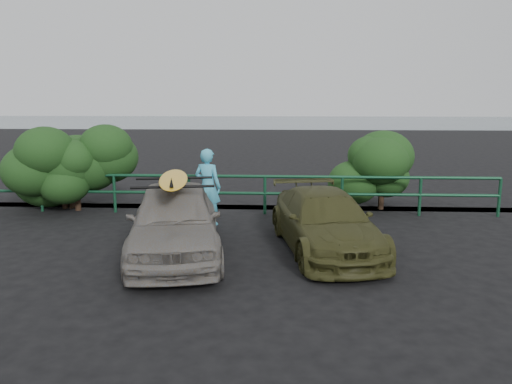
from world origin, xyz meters
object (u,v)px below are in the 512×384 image
(man, at_px, (208,187))
(surfboard, at_px, (173,179))
(guardrail, at_px, (227,194))
(olive_vehicle, at_px, (325,222))
(sedan, at_px, (175,220))

(man, height_order, surfboard, man)
(guardrail, bearing_deg, olive_vehicle, -53.39)
(olive_vehicle, relative_size, surfboard, 1.61)
(guardrail, relative_size, sedan, 3.35)
(guardrail, relative_size, man, 7.62)
(guardrail, xyz_separation_m, sedan, (-0.60, -3.64, 0.19))
(sedan, height_order, man, man)
(olive_vehicle, xyz_separation_m, surfboard, (-2.90, -0.54, 0.92))
(surfboard, bearing_deg, sedan, 0.00)
(guardrail, relative_size, olive_vehicle, 3.44)
(man, distance_m, surfboard, 2.58)
(guardrail, bearing_deg, man, -105.93)
(sedan, bearing_deg, surfboard, 0.00)
(man, bearing_deg, guardrail, -85.81)
(guardrail, relative_size, surfboard, 5.54)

